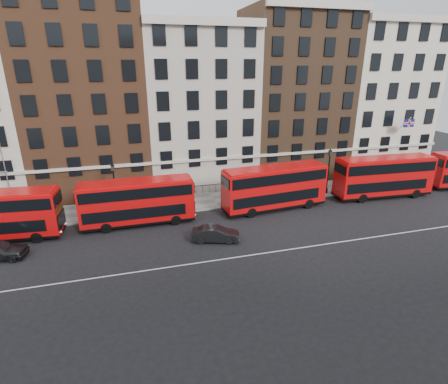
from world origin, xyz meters
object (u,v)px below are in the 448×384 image
object	(u,v)px
bus_d	(384,176)
bus_b	(137,201)
traffic_light	(425,167)
car_front	(215,234)
bus_c	(274,187)

from	to	relation	value
bus_d	bus_b	bearing A→B (deg)	-176.98
bus_d	traffic_light	size ratio (longest dim) A/B	3.49
car_front	bus_b	bearing A→B (deg)	66.84
bus_d	traffic_light	bearing A→B (deg)	17.00
bus_d	traffic_light	xyz separation A→B (m)	(7.73, 1.93, -0.10)
bus_b	bus_d	bearing A→B (deg)	0.00
bus_d	car_front	size ratio (longest dim) A/B	2.77
bus_c	car_front	xyz separation A→B (m)	(-7.69, -5.27, -1.82)
bus_d	traffic_light	distance (m)	7.97
car_front	traffic_light	xyz separation A→B (m)	(28.85, 7.21, 1.77)
car_front	traffic_light	distance (m)	29.79
bus_c	bus_d	world-z (taller)	bus_d
traffic_light	bus_c	bearing A→B (deg)	-174.79
bus_b	car_front	world-z (taller)	bus_b
bus_c	bus_d	xyz separation A→B (m)	(13.44, 0.01, 0.04)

